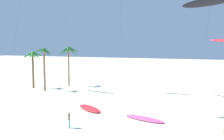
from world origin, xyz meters
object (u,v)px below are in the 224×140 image
object	(u,v)px
grounded_kite_1	(144,119)
grounded_kite_2	(89,108)
palm_tree_0	(33,58)
flying_kite_5	(210,2)
palm_tree_2	(69,53)
person_near_left	(69,119)
palm_tree_1	(44,56)

from	to	relation	value
grounded_kite_1	grounded_kite_2	size ratio (longest dim) A/B	1.04
palm_tree_0	flying_kite_5	world-z (taller)	flying_kite_5
palm_tree_2	person_near_left	distance (m)	27.48
palm_tree_0	palm_tree_2	xyz separation A→B (m)	(5.18, 4.91, 0.87)
palm_tree_1	grounded_kite_1	world-z (taller)	palm_tree_1
person_near_left	flying_kite_5	bearing A→B (deg)	58.18
palm_tree_1	grounded_kite_2	world-z (taller)	palm_tree_1
person_near_left	grounded_kite_1	bearing A→B (deg)	41.55
person_near_left	palm_tree_2	bearing A→B (deg)	122.14
palm_tree_1	palm_tree_2	size ratio (longest dim) A/B	0.97
palm_tree_2	grounded_kite_2	xyz separation A→B (m)	(12.77, -15.38, -6.70)
flying_kite_5	grounded_kite_1	xyz separation A→B (m)	(-6.22, -14.64, -14.92)
palm_tree_1	flying_kite_5	world-z (taller)	flying_kite_5
grounded_kite_2	person_near_left	bearing A→B (deg)	-78.43
palm_tree_0	grounded_kite_2	xyz separation A→B (m)	(17.95, -10.47, -5.84)
palm_tree_2	flying_kite_5	world-z (taller)	flying_kite_5
palm_tree_0	grounded_kite_1	bearing A→B (deg)	-25.25
palm_tree_1	grounded_kite_1	bearing A→B (deg)	-25.82
palm_tree_2	palm_tree_1	bearing A→B (deg)	-101.55
palm_tree_2	grounded_kite_2	bearing A→B (deg)	-50.30
grounded_kite_1	palm_tree_0	bearing A→B (deg)	154.75
palm_tree_0	grounded_kite_2	bearing A→B (deg)	-30.26
palm_tree_0	grounded_kite_1	xyz separation A→B (m)	(25.81, -12.17, -5.85)
palm_tree_2	grounded_kite_1	xyz separation A→B (m)	(20.63, -17.08, -6.72)
flying_kite_5	grounded_kite_2	bearing A→B (deg)	-137.44
flying_kite_5	palm_tree_1	bearing A→B (deg)	-171.89
flying_kite_5	grounded_kite_1	world-z (taller)	flying_kite_5
grounded_kite_1	grounded_kite_2	bearing A→B (deg)	167.79
palm_tree_2	palm_tree_0	bearing A→B (deg)	-136.57
palm_tree_1	person_near_left	distance (m)	23.22
palm_tree_1	flying_kite_5	distance (m)	29.70
palm_tree_1	palm_tree_2	world-z (taller)	palm_tree_2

